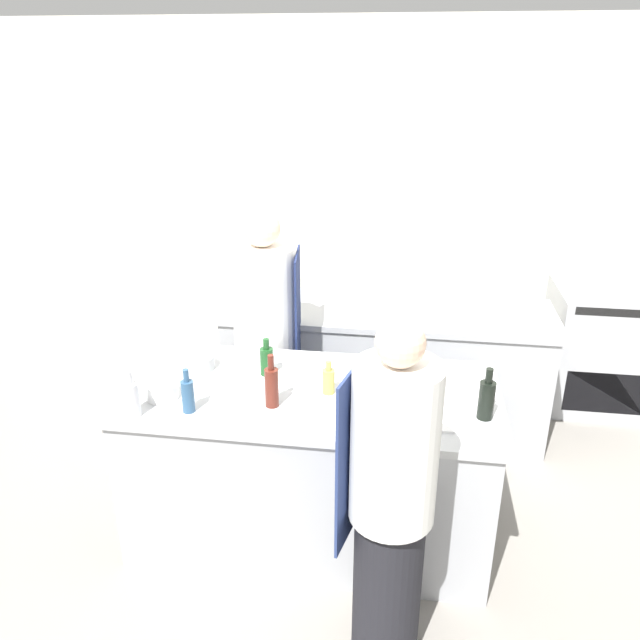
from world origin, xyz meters
TOP-DOWN VIEW (x-y plane):
  - ground_plane at (0.00, 0.00)m, footprint 16.00×16.00m
  - wall_back at (0.00, 2.13)m, footprint 8.00×0.06m
  - prep_counter at (0.00, 0.00)m, footprint 1.97×0.92m
  - pass_counter at (0.34, 1.19)m, footprint 2.30×0.72m
  - oven_range at (1.95, 1.74)m, footprint 0.72×0.68m
  - chef_at_prep_near at (0.45, -0.73)m, footprint 0.40×0.38m
  - chef_at_stove at (-0.39, 0.69)m, footprint 0.43×0.41m
  - bottle_olive_oil at (0.10, -0.02)m, footprint 0.06×0.06m
  - bottle_vinegar at (-0.16, -0.19)m, footprint 0.07×0.07m
  - bottle_wine at (-0.26, 0.14)m, footprint 0.07×0.07m
  - bottle_cooking_oil at (-0.56, -0.30)m, footprint 0.06×0.06m
  - bottle_sauce at (0.87, -0.15)m, footprint 0.08×0.08m
  - bottle_water at (-0.81, -0.37)m, footprint 0.08×0.08m
  - bowl_mixing_large at (-0.66, 0.16)m, footprint 0.20×0.20m
  - bowl_prep_small at (-0.73, -0.19)m, footprint 0.17×0.17m
  - cutting_board at (0.52, -0.19)m, footprint 0.40×0.24m

SIDE VIEW (x-z plane):
  - ground_plane at x=0.00m, z-range 0.00..0.00m
  - prep_counter at x=0.00m, z-range 0.00..0.90m
  - pass_counter at x=0.34m, z-range 0.00..0.90m
  - oven_range at x=1.95m, z-range 0.00..0.92m
  - chef_at_prep_near at x=0.45m, z-range 0.00..1.63m
  - chef_at_stove at x=-0.39m, z-range -0.01..1.68m
  - cutting_board at x=0.52m, z-range 0.90..0.91m
  - bowl_mixing_large at x=-0.66m, z-range 0.90..0.98m
  - bowl_prep_small at x=-0.73m, z-range 0.90..0.98m
  - bottle_olive_oil at x=0.10m, z-range 0.88..1.06m
  - bottle_wine at x=-0.26m, z-range 0.88..1.09m
  - bottle_cooking_oil at x=-0.56m, z-range 0.88..1.11m
  - bottle_water at x=-0.81m, z-range 0.88..1.12m
  - bottle_sauce at x=0.87m, z-range 0.87..1.14m
  - bottle_vinegar at x=-0.16m, z-range 0.87..1.15m
  - wall_back at x=0.00m, z-range 0.00..2.80m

